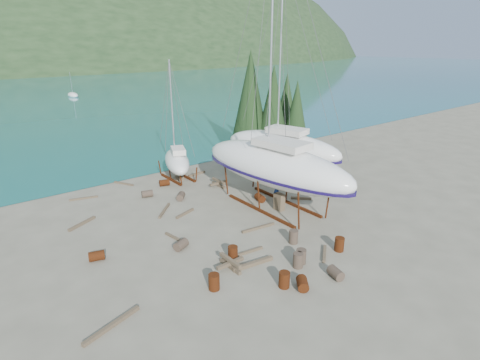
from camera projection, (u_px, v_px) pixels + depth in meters
ground at (257, 228)px, 25.76m from camera, size 600.00×600.00×0.00m
far_house_right at (50, 64)px, 182.50m from camera, size 6.60×5.60×5.60m
cypress_near_right at (273, 105)px, 39.91m from camera, size 3.60×3.60×10.00m
cypress_mid_right at (296, 115)px, 39.61m from camera, size 3.06×3.06×8.50m
cypress_back_left at (250, 96)px, 40.22m from camera, size 4.14×4.14×11.50m
cypress_far_right at (286, 107)px, 42.60m from camera, size 3.24×3.24×9.00m
moored_boat_mid at (73, 95)px, 90.51m from camera, size 2.00×5.00×6.05m
large_sailboat_near at (274, 165)px, 27.98m from camera, size 5.56×13.89×21.27m
large_sailboat_far at (282, 147)px, 34.55m from camera, size 6.42×12.26×18.62m
small_sailboat_shore at (177, 161)px, 34.62m from camera, size 4.47×7.01×10.73m
worker at (276, 191)px, 30.14m from camera, size 0.45×0.63×1.65m
drum_1 at (336, 273)px, 20.20m from camera, size 0.79×1.00×0.58m
drum_2 at (97, 256)px, 21.84m from camera, size 1.01×0.81×0.58m
drum_4 at (164, 183)px, 33.40m from camera, size 1.01×0.82×0.58m
drum_5 at (301, 256)px, 21.51m from camera, size 0.58×0.58×0.88m
drum_6 at (260, 198)px, 30.10m from camera, size 0.75×0.98×0.58m
drum_7 at (339, 244)px, 22.82m from camera, size 0.58×0.58×0.88m
drum_9 at (147, 194)px, 30.95m from camera, size 1.00×0.79×0.58m
drum_10 at (214, 282)px, 19.20m from camera, size 0.58×0.58×0.88m
drum_11 at (181, 196)px, 30.42m from camera, size 1.02×1.04×0.58m
drum_12 at (302, 284)px, 19.31m from camera, size 1.01×1.05×0.58m
drum_13 at (284, 280)px, 19.38m from camera, size 0.58×0.58×0.88m
drum_14 at (233, 253)px, 21.83m from camera, size 0.58×0.58×0.88m
drum_15 at (181, 245)px, 23.05m from camera, size 1.04×0.88×0.58m
drum_16 at (298, 260)px, 21.12m from camera, size 0.58×0.58×0.88m
drum_17 at (293, 237)px, 23.71m from camera, size 0.58×0.58×0.88m
timber_0 at (84, 198)px, 30.60m from camera, size 2.16×0.73×0.14m
timber_1 at (301, 198)px, 30.53m from camera, size 1.28×1.34×0.19m
timber_2 at (82, 224)px, 26.23m from camera, size 2.17×1.23×0.19m
timber_3 at (244, 253)px, 22.55m from camera, size 2.62×0.51×0.15m
timber_4 at (185, 213)px, 27.83m from camera, size 1.82×0.75×0.17m
timber_5 at (258, 228)px, 25.65m from camera, size 2.59×0.53×0.16m
timber_6 at (197, 174)px, 36.29m from camera, size 1.98×0.43×0.19m
timber_7 at (325, 254)px, 22.46m from camera, size 1.55×1.26×0.17m
timber_9 at (124, 184)px, 33.83m from camera, size 1.11×1.93×0.15m
timber_10 at (164, 210)px, 28.34m from camera, size 1.88×1.95×0.16m
timber_11 at (176, 238)px, 24.26m from camera, size 0.52×2.13×0.15m
timber_14 at (112, 325)px, 16.73m from camera, size 2.90×1.02×0.18m
timber_16 at (253, 264)px, 21.38m from camera, size 2.63×0.62×0.23m
timber_pile_fore at (230, 263)px, 21.08m from camera, size 1.80×1.80×0.60m
timber_pile_aft at (219, 183)px, 33.32m from camera, size 1.80×1.80×0.60m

